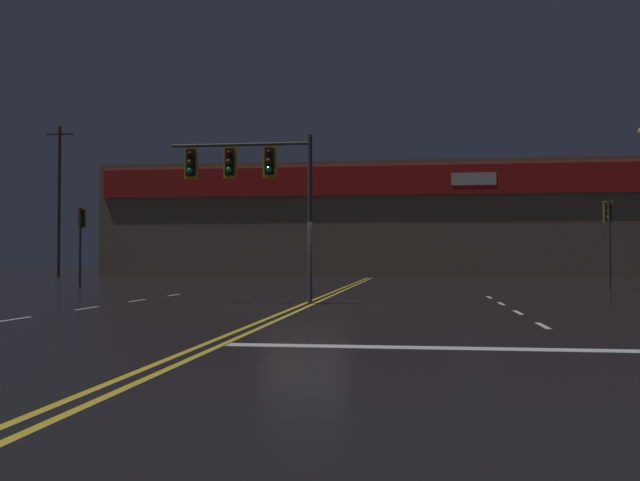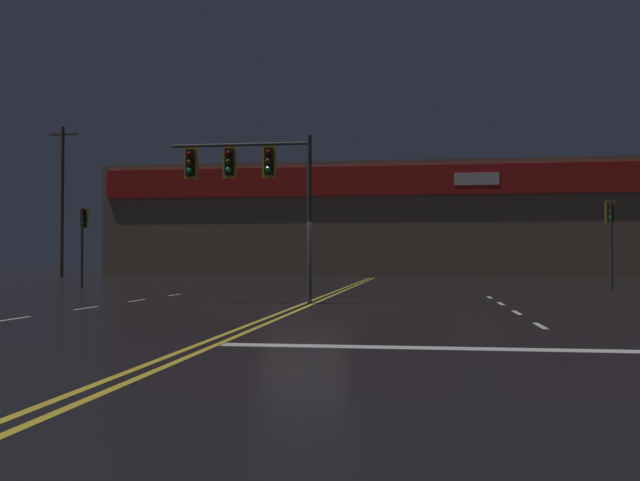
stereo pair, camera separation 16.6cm
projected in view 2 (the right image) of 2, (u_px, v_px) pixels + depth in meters
The scene contains 7 objects.
ground_plane at pixel (303, 306), 20.80m from camera, with size 200.00×200.00×0.00m, color black.
road_markings at pixel (339, 311), 18.56m from camera, with size 17.34×60.00×0.01m.
traffic_signal_median at pixel (248, 173), 21.95m from camera, with size 4.44×0.36×5.16m.
traffic_signal_corner_northeast at pixel (610, 224), 32.05m from camera, with size 0.42×0.36×3.99m.
traffic_signal_corner_northwest at pixel (83, 229), 34.53m from camera, with size 0.42×0.36×3.85m.
building_backdrop at pixel (378, 222), 57.76m from camera, with size 42.62×10.23×8.69m.
utility_pole_row at pixel (331, 202), 50.78m from camera, with size 47.04×0.26×11.35m.
Camera 2 is at (3.40, -20.57, 1.39)m, focal length 40.00 mm.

